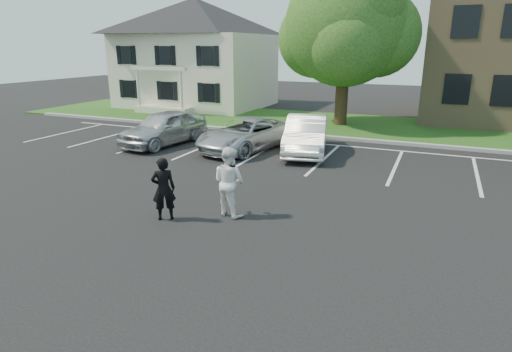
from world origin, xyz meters
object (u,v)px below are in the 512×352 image
at_px(car_silver_minivan, 246,134).
at_px(car_white_sedan, 306,135).
at_px(man_black_suit, 164,189).
at_px(car_silver_west, 164,128).
at_px(tree, 348,28).
at_px(man_white_shirt, 229,182).
at_px(house, 196,54).

bearing_deg(car_silver_minivan, car_white_sedan, 25.26).
bearing_deg(man_black_suit, car_white_sedan, -135.42).
xyz_separation_m(car_silver_west, car_white_sedan, (6.52, 1.04, -0.01)).
xyz_separation_m(man_black_suit, car_white_sedan, (1.26, 8.58, -0.06)).
xyz_separation_m(tree, car_silver_minivan, (-2.60, -7.69, -4.66)).
relative_size(man_white_shirt, car_silver_west, 0.41).
distance_m(man_black_suit, car_silver_minivan, 8.18).
distance_m(man_white_shirt, car_silver_minivan, 7.63).
xyz_separation_m(car_silver_minivan, car_white_sedan, (2.59, 0.51, 0.09)).
height_order(man_black_suit, car_silver_west, man_black_suit).
bearing_deg(house, man_white_shirt, -57.16).
distance_m(house, man_white_shirt, 22.58).
relative_size(house, car_silver_west, 2.22).
height_order(house, car_silver_minivan, house).
relative_size(house, man_black_suit, 6.08).
height_order(car_silver_west, car_white_sedan, car_silver_west).
bearing_deg(man_black_suit, car_silver_minivan, -117.71).
bearing_deg(house, man_black_suit, -61.56).
bearing_deg(tree, car_white_sedan, -90.06).
relative_size(car_silver_minivan, car_white_sedan, 1.05).
distance_m(car_silver_west, car_silver_minivan, 3.97).
height_order(tree, car_silver_minivan, tree).
distance_m(car_silver_west, car_white_sedan, 6.60).
height_order(man_white_shirt, car_white_sedan, man_white_shirt).
relative_size(man_black_suit, car_white_sedan, 0.36).
xyz_separation_m(man_white_shirt, car_silver_minivan, (-2.76, 7.10, -0.26)).
relative_size(car_silver_west, car_silver_minivan, 0.93).
bearing_deg(car_white_sedan, house, 123.47).
distance_m(man_black_suit, car_white_sedan, 8.67).
bearing_deg(car_white_sedan, car_silver_minivan, 177.72).
relative_size(man_black_suit, car_silver_minivan, 0.34).
distance_m(man_black_suit, man_white_shirt, 1.73).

